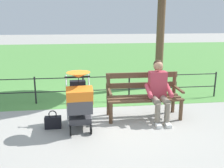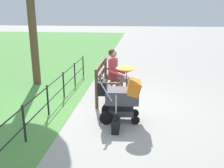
# 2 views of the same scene
# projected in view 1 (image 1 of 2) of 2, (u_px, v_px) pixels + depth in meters

# --- Properties ---
(ground_plane) EXTENTS (60.00, 60.00, 0.00)m
(ground_plane) POSITION_uv_depth(u_px,v_px,m) (113.00, 119.00, 5.46)
(ground_plane) COLOR #9E9B93
(grass_lawn) EXTENTS (40.00, 16.00, 0.01)m
(grass_lawn) POSITION_uv_depth(u_px,v_px,m) (92.00, 58.00, 13.91)
(grass_lawn) COLOR #518E42
(grass_lawn) RESTS_ON ground
(park_bench) EXTENTS (1.60, 0.61, 0.96)m
(park_bench) POSITION_uv_depth(u_px,v_px,m) (143.00, 93.00, 5.52)
(park_bench) COLOR brown
(park_bench) RESTS_ON ground
(person_on_bench) EXTENTS (0.53, 0.74, 1.28)m
(person_on_bench) POSITION_uv_depth(u_px,v_px,m) (159.00, 89.00, 5.30)
(person_on_bench) COLOR slate
(person_on_bench) RESTS_ON ground
(stroller) EXTENTS (0.54, 0.91, 1.15)m
(stroller) POSITION_uv_depth(u_px,v_px,m) (79.00, 100.00, 4.87)
(stroller) COLOR black
(stroller) RESTS_ON ground
(handbag) EXTENTS (0.32, 0.14, 0.37)m
(handbag) POSITION_uv_depth(u_px,v_px,m) (53.00, 122.00, 5.01)
(handbag) COLOR black
(handbag) RESTS_ON ground
(park_fence) EXTENTS (6.06, 0.04, 0.70)m
(park_fence) POSITION_uv_depth(u_px,v_px,m) (106.00, 86.00, 6.60)
(park_fence) COLOR black
(park_fence) RESTS_ON ground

